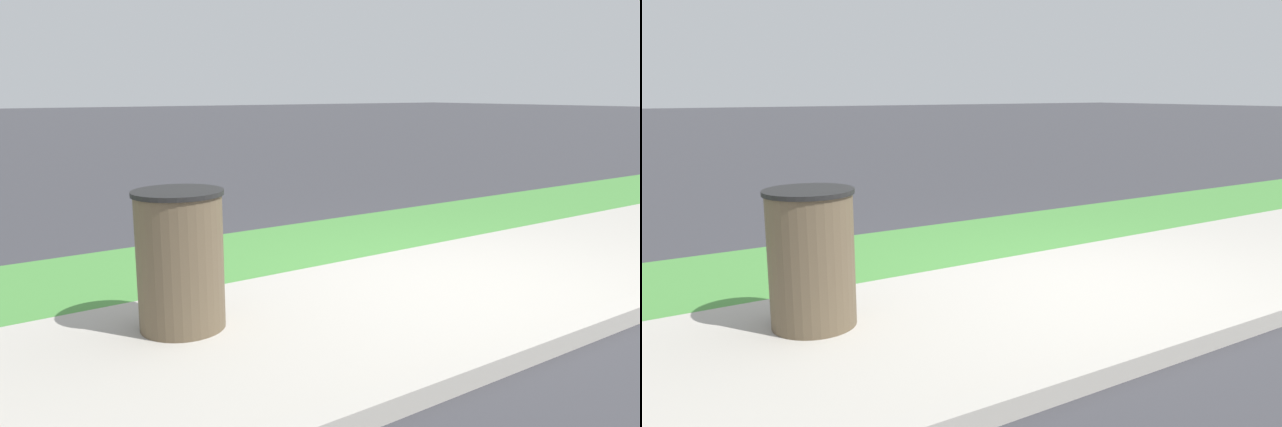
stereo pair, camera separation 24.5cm
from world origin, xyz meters
The scene contains 5 objects.
ground_plane centered at (0.00, 0.00, 0.00)m, with size 120.00×120.00×0.00m, color #38383D.
sidewalk_pavement centered at (0.00, 0.00, 0.01)m, with size 18.00×2.23×0.01m, color #ADA89E.
grass_verge centered at (0.00, 1.94, 0.00)m, with size 18.00×1.65×0.01m, color #47893D.
street_curb centered at (0.00, -1.19, 0.06)m, with size 18.00×0.16×0.12m, color #ADA89E.
trash_bin centered at (-2.16, 0.43, 0.46)m, with size 0.59×0.59×0.93m.
Camera 2 is at (-3.46, -3.43, 1.54)m, focal length 35.00 mm.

